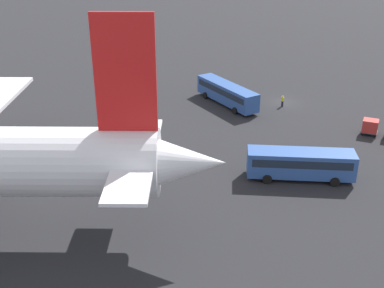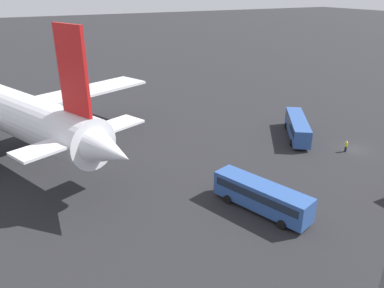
% 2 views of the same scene
% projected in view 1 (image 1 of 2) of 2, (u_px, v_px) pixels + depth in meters
% --- Properties ---
extents(ground_plane, '(600.00, 600.00, 0.00)m').
position_uv_depth(ground_plane, '(284.00, 102.00, 73.81)').
color(ground_plane, '#232326').
extents(shuttle_bus_near, '(11.69, 9.24, 3.15)m').
position_uv_depth(shuttle_bus_near, '(227.00, 92.00, 72.23)').
color(shuttle_bus_near, '#2D5199').
rests_on(shuttle_bus_near, ground).
extents(shuttle_bus_far, '(11.66, 6.14, 3.22)m').
position_uv_depth(shuttle_bus_far, '(301.00, 162.00, 51.46)').
color(shuttle_bus_far, '#2D5199').
rests_on(shuttle_bus_far, ground).
extents(worker_person, '(0.38, 0.38, 1.74)m').
position_uv_depth(worker_person, '(283.00, 101.00, 71.80)').
color(worker_person, '#1E1E2D').
rests_on(worker_person, ground).
extents(cargo_cart_red, '(2.00, 1.69, 2.06)m').
position_uv_depth(cargo_cart_red, '(370.00, 126.00, 62.31)').
color(cargo_cart_red, '#38383D').
rests_on(cargo_cart_red, ground).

